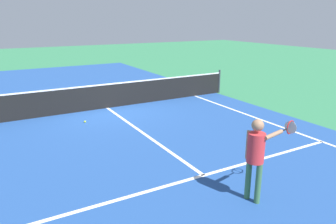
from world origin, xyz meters
The scene contains 8 objects.
ground_plane centered at (0.00, 0.00, 0.00)m, with size 60.00×60.00×0.00m, color #337F51.
court_surface_inbounds centered at (0.00, 0.00, 0.00)m, with size 10.62×24.40×0.00m, color #234C93.
line_sideline_right centered at (4.11, -5.95, 0.00)m, with size 0.10×11.89×0.01m, color white.
line_service_near centered at (0.00, -6.40, 0.00)m, with size 8.22×0.10×0.01m, color white.
line_center_service centered at (0.00, -3.20, 0.00)m, with size 0.10×6.40×0.01m, color white.
net centered at (0.00, 0.00, 0.49)m, with size 11.01×0.09×1.07m.
player_near centered at (0.24, -7.68, 1.01)m, with size 1.21×0.41×1.63m.
tennis_ball_near_net centered at (-1.26, -1.37, 0.03)m, with size 0.07×0.07×0.07m, color #CCE033.
Camera 1 is at (-3.86, -11.60, 3.36)m, focal length 34.23 mm.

